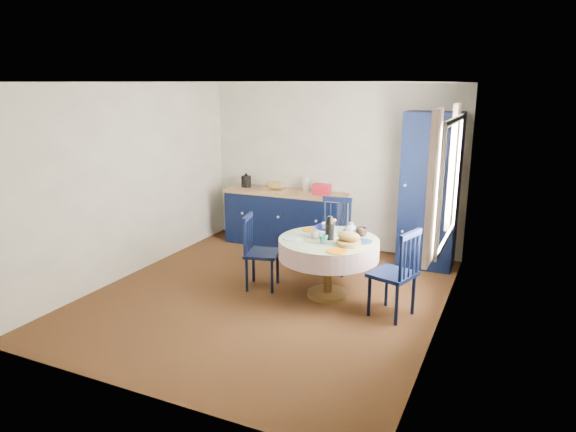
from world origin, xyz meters
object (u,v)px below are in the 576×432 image
chair_left (259,251)px  chair_right (396,273)px  kitchen_counter (285,217)px  mug_c (361,232)px  dining_table (329,249)px  cobalt_bowl (324,228)px  pantry_cabinet (430,191)px  chair_far (334,235)px  mug_b (323,239)px  mug_d (325,226)px  mug_a (315,234)px

chair_left → chair_right: bearing=-108.4°
kitchen_counter → mug_c: size_ratio=14.31×
dining_table → cobalt_bowl: dining_table is taller
mug_c → cobalt_bowl: bearing=172.8°
chair_left → pantry_cabinet: bearing=-60.3°
chair_far → mug_b: size_ratio=9.50×
chair_left → cobalt_bowl: (0.69, 0.43, 0.27)m
dining_table → mug_d: (-0.18, 0.34, 0.16)m
mug_a → mug_c: size_ratio=0.90×
kitchen_counter → chair_right: 2.89m
dining_table → chair_right: bearing=-14.7°
mug_d → chair_far: bearing=97.4°
pantry_cabinet → cobalt_bowl: pantry_cabinet is taller
dining_table → kitchen_counter: bearing=129.1°
kitchen_counter → mug_d: kitchen_counter is taller
mug_c → chair_far: bearing=133.3°
dining_table → mug_b: dining_table is taller
chair_far → mug_a: 0.92m
kitchen_counter → mug_d: (1.17, -1.32, 0.32)m
kitchen_counter → mug_a: size_ratio=15.85×
pantry_cabinet → mug_b: size_ratio=20.32×
pantry_cabinet → dining_table: bearing=-120.0°
mug_c → mug_d: mug_c is taller
dining_table → chair_left: 0.90m
mug_d → cobalt_bowl: size_ratio=0.45×
kitchen_counter → mug_d: 1.79m
pantry_cabinet → mug_a: bearing=-124.2°
pantry_cabinet → mug_a: size_ratio=17.38×
mug_b → chair_far: bearing=103.0°
mug_b → kitchen_counter: bearing=126.0°
dining_table → mug_c: 0.44m
chair_right → kitchen_counter: bearing=-113.3°
dining_table → mug_a: size_ratio=9.66×
chair_left → mug_b: (0.88, -0.08, 0.29)m
chair_left → mug_c: size_ratio=6.85×
mug_c → kitchen_counter: bearing=139.9°
pantry_cabinet → chair_far: size_ratio=2.14×
chair_left → mug_d: (0.71, 0.44, 0.29)m
kitchen_counter → mug_b: (1.34, -1.84, 0.32)m
mug_d → chair_right: bearing=-28.6°
mug_d → cobalt_bowl: (-0.01, -0.01, -0.02)m
mug_a → mug_c: (0.48, 0.30, 0.01)m
chair_left → mug_a: bearing=-99.0°
cobalt_bowl → pantry_cabinet: bearing=50.2°
chair_far → chair_right: (1.10, -1.08, 0.00)m
chair_right → mug_d: bearing=-101.4°
chair_right → chair_left: bearing=-76.8°
chair_far → mug_d: (0.07, -0.51, 0.26)m
chair_right → mug_c: (-0.55, 0.49, 0.26)m
kitchen_counter → chair_right: (2.20, -1.88, 0.06)m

